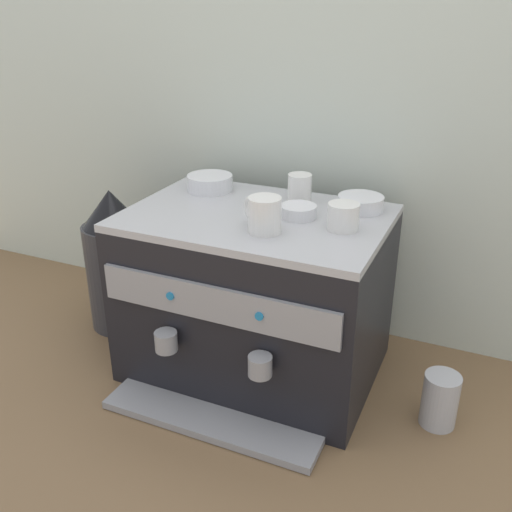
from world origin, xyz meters
TOP-DOWN VIEW (x-y plane):
  - ground_plane at (0.00, 0.00)m, footprint 4.00×4.00m
  - tiled_backsplash_wall at (0.00, 0.33)m, footprint 2.80×0.03m
  - espresso_machine at (0.00, -0.00)m, footprint 0.66×0.57m
  - ceramic_cup_0 at (0.07, 0.13)m, footprint 0.08×0.10m
  - ceramic_cup_1 at (0.23, -0.01)m, footprint 0.08×0.10m
  - ceramic_cup_2 at (0.06, -0.10)m, footprint 0.11×0.09m
  - ceramic_bowl_0 at (-0.20, 0.13)m, footprint 0.13×0.13m
  - ceramic_bowl_1 at (0.23, 0.14)m, footprint 0.12×0.12m
  - ceramic_bowl_2 at (0.11, 0.02)m, footprint 0.09×0.09m
  - coffee_grinder at (-0.49, 0.04)m, footprint 0.19×0.19m
  - milk_pitcher at (0.51, -0.04)m, footprint 0.09×0.09m

SIDE VIEW (x-z plane):
  - ground_plane at x=0.00m, z-range 0.00..0.00m
  - milk_pitcher at x=0.51m, z-range 0.00..0.14m
  - coffee_grinder at x=-0.49m, z-range -0.01..0.44m
  - espresso_machine at x=0.00m, z-range 0.00..0.46m
  - ceramic_bowl_2 at x=0.11m, z-range 0.46..0.49m
  - ceramic_bowl_1 at x=0.23m, z-range 0.46..0.50m
  - ceramic_bowl_0 at x=-0.20m, z-range 0.46..0.50m
  - ceramic_cup_1 at x=0.23m, z-range 0.46..0.52m
  - ceramic_cup_0 at x=0.07m, z-range 0.46..0.54m
  - ceramic_cup_2 at x=0.06m, z-range 0.46..0.54m
  - tiled_backsplash_wall at x=0.00m, z-range 0.00..1.16m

